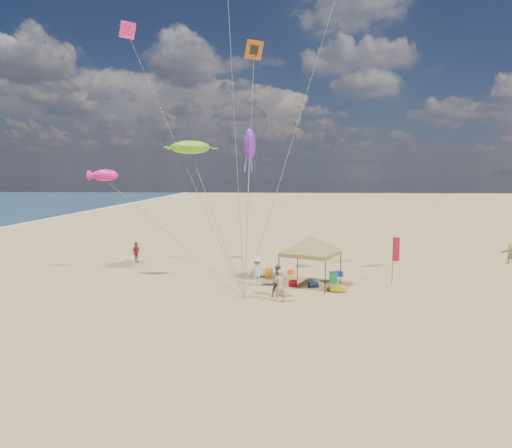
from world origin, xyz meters
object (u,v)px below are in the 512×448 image
Objects in this scene: canopy_tent at (311,237)px; person_far_a at (136,252)px; chair_yellow at (269,273)px; person_near_b at (279,281)px; cooler_red at (293,283)px; beach_cart at (338,288)px; feather_flag at (395,252)px; person_near_a at (280,285)px; person_near_c at (257,271)px; chair_green at (333,277)px; person_far_c at (511,254)px; cooler_blue at (339,274)px.

person_far_a is at bearing 153.67° from canopy_tent.
person_near_b is (0.73, -4.70, 0.57)m from chair_yellow.
chair_yellow is (-1.58, 2.21, 0.16)m from cooler_red.
cooler_red is 2.74m from person_near_b.
beach_cart is 16.98m from person_far_a.
canopy_tent is at bearing -170.03° from feather_flag.
chair_yellow is at bearing -103.59° from person_near_a.
person_far_a reaches higher than cooler_red.
cooler_red is 2.38m from person_near_c.
person_far_a is (-10.08, 6.75, -0.11)m from person_near_c.
canopy_tent reaches higher than chair_yellow.
person_near_b reaches higher than chair_yellow.
chair_green is 16.07m from person_far_c.
person_far_a is (-11.48, 9.26, -0.09)m from person_near_b.
person_far_c is (13.90, 5.29, 0.63)m from cooler_blue.
person_far_c is (18.69, 5.98, 0.47)m from chair_yellow.
person_far_a reaches higher than beach_cart.
cooler_blue is at bearing 71.56° from chair_green.
person_far_a is (-10.75, 4.56, 0.48)m from chair_yellow.
person_near_c is at bearing -166.46° from chair_green.
feather_flag is 8.91m from person_near_c.
canopy_tent is 2.99× the size of person_near_a.
chair_green is at bearing -108.44° from cooler_blue.
canopy_tent reaches higher than cooler_blue.
cooler_red is (-1.09, -0.12, -2.90)m from canopy_tent.
beach_cart is 0.48× the size of person_near_c.
canopy_tent is 6.12× the size of beach_cart.
person_near_c is 1.15× the size of person_far_c.
cooler_blue is 7.58m from person_near_a.
person_far_c is (29.45, 1.42, -0.01)m from person_far_a.
person_near_a reaches higher than cooler_blue.
chair_yellow is at bearing -171.70° from cooler_blue.
canopy_tent is at bearing -37.89° from chair_yellow.
person_near_b is 1.13× the size of person_far_c.
feather_flag is 4.24m from chair_green.
person_far_a reaches higher than person_far_c.
feather_flag reaches higher than cooler_red.
person_near_a is at bearing -115.26° from person_far_a.
person_far_c is (17.96, 10.68, -0.11)m from person_near_b.
person_near_b is at bearing 107.34° from person_near_c.
person_near_a reaches higher than person_far_a.
person_far_a is at bearing -63.28° from person_near_a.
person_far_a is at bearing 152.22° from beach_cart.
person_far_c is (17.88, 11.69, -0.10)m from person_near_a.
cooler_blue is 0.77× the size of chair_yellow.
feather_flag is 8.36m from chair_yellow.
person_far_c is (10.59, 7.11, -1.23)m from feather_flag.
feather_flag is 5.70× the size of cooler_blue.
beach_cart is at bearing 154.92° from person_near_c.
chair_green is (1.55, 1.08, -2.74)m from canopy_tent.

